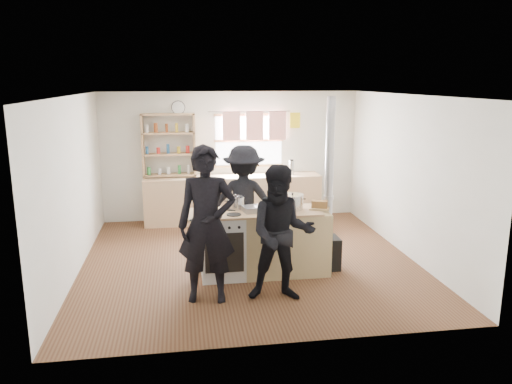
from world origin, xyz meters
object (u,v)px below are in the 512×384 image
person_near_right (282,234)px  stockpot_counter (292,202)px  cooking_island (264,242)px  thermos (291,168)px  skillet_greens (210,215)px  roast_tray (256,208)px  person_far (244,201)px  stockpot_stove (236,203)px  person_near_left (207,225)px  flue_heater (327,225)px  bread_board (319,205)px

person_near_right → stockpot_counter: bearing=77.8°
stockpot_counter → person_near_right: person_near_right is taller
cooking_island → person_near_right: (0.07, -0.86, 0.39)m
thermos → skillet_greens: size_ratio=0.61×
roast_tray → person_far: size_ratio=0.23×
skillet_greens → person_far: size_ratio=0.26×
stockpot_stove → person_near_left: size_ratio=0.13×
skillet_greens → person_near_right: bearing=-37.5°
person_far → skillet_greens: bearing=74.3°
thermos → roast_tray: thermos is taller
skillet_greens → thermos: bearing=59.3°
roast_tray → cooking_island: bearing=3.8°
stockpot_stove → person_near_right: size_ratio=0.14×
thermos → person_near_left: (-1.85, -3.51, -0.06)m
cooking_island → stockpot_counter: bearing=6.2°
person_near_left → person_near_right: (0.91, -0.12, -0.12)m
stockpot_stove → flue_heater: (1.33, -0.11, -0.36)m
bread_board → person_far: bearing=136.8°
roast_tray → person_near_left: person_near_left is taller
person_near_left → stockpot_counter: bearing=39.7°
stockpot_stove → person_near_left: 1.03m
bread_board → person_near_left: 1.78m
flue_heater → person_far: 1.40m
stockpot_stove → person_near_right: bearing=-66.5°
skillet_greens → bread_board: bearing=7.3°
cooking_island → bread_board: (0.79, -0.02, 0.51)m
flue_heater → person_near_right: 1.29m
roast_tray → person_far: bearing=93.5°
cooking_island → person_near_right: bearing=-85.5°
skillet_greens → person_near_right: size_ratio=0.26×
skillet_greens → stockpot_counter: (1.18, 0.26, 0.08)m
bread_board → thermos: bearing=85.4°
thermos → person_near_left: size_ratio=0.14×
stockpot_stove → person_far: (0.21, 0.70, -0.15)m
bread_board → person_far: person_far is taller
stockpot_counter → thermos: bearing=77.6°
stockpot_counter → flue_heater: 0.66m
stockpot_counter → bread_board: 0.39m
flue_heater → skillet_greens: bearing=-170.4°
stockpot_counter → person_near_left: size_ratio=0.16×
thermos → person_near_right: (-0.94, -3.63, -0.18)m
cooking_island → bread_board: size_ratio=5.95×
cooking_island → person_near_left: bearing=-138.7°
bread_board → flue_heater: size_ratio=0.13×
person_near_left → person_near_right: person_near_left is taller
flue_heater → person_far: flue_heater is taller
roast_tray → person_near_right: person_near_right is taller
thermos → stockpot_counter: (-0.60, -2.73, -0.00)m
roast_tray → stockpot_stove: 0.33m
bread_board → person_near_right: bearing=-130.4°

